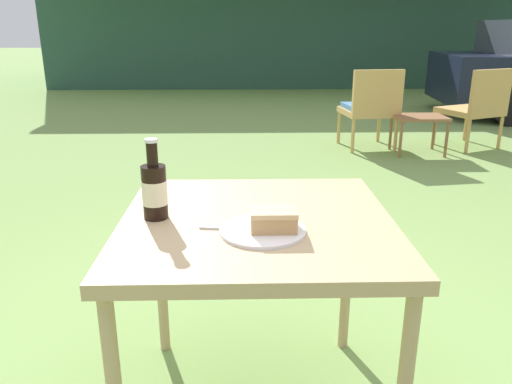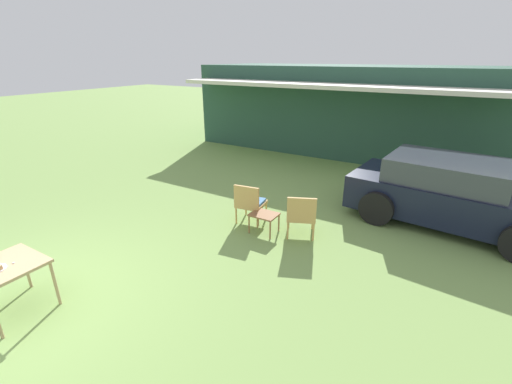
% 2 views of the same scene
% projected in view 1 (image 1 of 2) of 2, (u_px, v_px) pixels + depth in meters
% --- Properties ---
extents(cabin_building, '(10.38, 5.03, 2.92)m').
position_uv_depth(cabin_building, '(290.00, 16.00, 11.77)').
color(cabin_building, '#284C3D').
rests_on(cabin_building, ground_plane).
extents(wicker_chair_cushioned, '(0.59, 0.59, 0.85)m').
position_uv_depth(wicker_chair_cushioned, '(371.00, 106.00, 5.28)').
color(wicker_chair_cushioned, tan).
rests_on(wicker_chair_cushioned, ground_plane).
extents(wicker_chair_plain, '(0.69, 0.69, 0.85)m').
position_uv_depth(wicker_chair_plain, '(477.00, 105.00, 5.29)').
color(wicker_chair_plain, tan).
rests_on(wicker_chair_plain, ground_plane).
extents(garden_side_table, '(0.51, 0.40, 0.39)m').
position_uv_depth(garden_side_table, '(419.00, 121.00, 5.11)').
color(garden_side_table, brown).
rests_on(garden_side_table, ground_plane).
extents(patio_table, '(0.82, 0.80, 0.72)m').
position_uv_depth(patio_table, '(257.00, 240.00, 1.53)').
color(patio_table, tan).
rests_on(patio_table, ground_plane).
extents(cake_on_plate, '(0.24, 0.24, 0.07)m').
position_uv_depth(cake_on_plate, '(269.00, 224.00, 1.40)').
color(cake_on_plate, white).
rests_on(cake_on_plate, patio_table).
extents(cola_bottle_near, '(0.08, 0.08, 0.24)m').
position_uv_depth(cola_bottle_near, '(154.00, 190.00, 1.48)').
color(cola_bottle_near, black).
rests_on(cola_bottle_near, patio_table).
extents(fork, '(0.20, 0.04, 0.01)m').
position_uv_depth(fork, '(234.00, 229.00, 1.42)').
color(fork, silver).
rests_on(fork, patio_table).
extents(loose_bottle_cap, '(0.03, 0.03, 0.01)m').
position_uv_depth(loose_bottle_cap, '(275.00, 207.00, 1.58)').
color(loose_bottle_cap, silver).
rests_on(loose_bottle_cap, patio_table).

